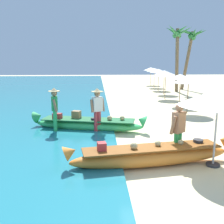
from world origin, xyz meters
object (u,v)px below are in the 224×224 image
boat_orange_foreground (152,155)px  person_tourist_customer (178,128)px  patio_umbrella_large (218,98)px  palm_tree_leaning_seaward (178,39)px  boat_green_midground (88,124)px  palm_tree_tall_inland (192,40)px  person_vendor_hatted (97,107)px  person_vendor_assistant (55,107)px

boat_orange_foreground → person_tourist_customer: person_tourist_customer is taller
patio_umbrella_large → palm_tree_leaning_seaward: palm_tree_leaning_seaward is taller
boat_green_midground → patio_umbrella_large: (3.42, -3.69, 1.55)m
palm_tree_leaning_seaward → boat_orange_foreground: bearing=-108.7°
palm_tree_tall_inland → boat_green_midground: bearing=-122.9°
patio_umbrella_large → boat_orange_foreground: bearing=176.4°
person_tourist_customer → patio_umbrella_large: size_ratio=0.78×
person_tourist_customer → boat_orange_foreground: bearing=-152.8°
palm_tree_tall_inland → palm_tree_leaning_seaward: palm_tree_leaning_seaward is taller
person_vendor_hatted → palm_tree_tall_inland: (8.53, 14.17, 3.49)m
person_vendor_hatted → person_vendor_assistant: (-1.60, 0.12, 0.01)m
person_vendor_assistant → palm_tree_leaning_seaward: size_ratio=0.31×
patio_umbrella_large → boat_green_midground: bearing=132.8°
boat_green_midground → person_tourist_customer: size_ratio=2.89×
boat_green_midground → person_tourist_customer: person_tourist_customer is taller
boat_green_midground → person_tourist_customer: (2.61, -3.17, 0.63)m
person_tourist_customer → palm_tree_tall_inland: size_ratio=0.29×
boat_orange_foreground → palm_tree_leaning_seaward: bearing=71.3°
person_tourist_customer → patio_umbrella_large: 1.34m
palm_tree_tall_inland → boat_orange_foreground: bearing=-112.3°
boat_orange_foreground → boat_green_midground: (-1.79, 3.59, -0.02)m
palm_tree_tall_inland → patio_umbrella_large: bearing=-107.4°
boat_green_midground → palm_tree_leaning_seaward: size_ratio=0.83×
person_vendor_hatted → palm_tree_leaning_seaward: 14.62m
boat_orange_foreground → palm_tree_tall_inland: (7.11, 17.34, 4.20)m
palm_tree_leaning_seaward → person_vendor_hatted: bearing=-118.3°
person_vendor_hatted → patio_umbrella_large: (3.05, -3.28, 0.82)m
person_tourist_customer → palm_tree_leaning_seaward: bearing=73.5°
boat_orange_foreground → person_vendor_hatted: (-1.42, 3.18, 0.71)m
boat_orange_foreground → palm_tree_leaning_seaward: palm_tree_leaning_seaward is taller
palm_tree_leaning_seaward → person_vendor_assistant: bearing=-123.9°
boat_green_midground → palm_tree_tall_inland: (8.90, 13.75, 4.22)m
boat_orange_foreground → palm_tree_tall_inland: bearing=67.7°
person_vendor_hatted → palm_tree_leaning_seaward: size_ratio=0.31×
person_vendor_hatted → person_tourist_customer: 3.55m
boat_orange_foreground → person_vendor_assistant: bearing=132.4°
patio_umbrella_large → palm_tree_leaning_seaward: size_ratio=0.37×
person_tourist_customer → person_vendor_assistant: person_vendor_assistant is taller
person_vendor_assistant → boat_green_midground: bearing=13.3°
person_tourist_customer → person_vendor_hatted: bearing=129.0°
boat_orange_foreground → palm_tree_leaning_seaward: 17.08m
boat_green_midground → patio_umbrella_large: size_ratio=2.26×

